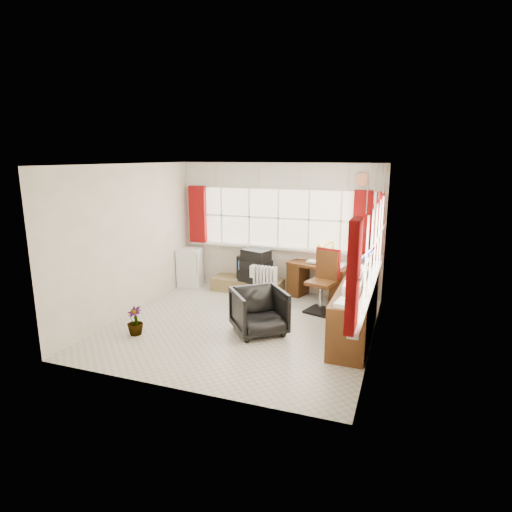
{
  "coord_description": "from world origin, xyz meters",
  "views": [
    {
      "loc": [
        2.38,
        -5.87,
        2.61
      ],
      "look_at": [
        0.06,
        0.55,
        1.02
      ],
      "focal_mm": 30.0,
      "sensor_mm": 36.0,
      "label": 1
    }
  ],
  "objects_px": {
    "task_chair": "(325,279)",
    "credenza": "(355,311)",
    "crt_tv": "(253,267)",
    "tv_bench": "(247,285)",
    "desk": "(320,279)",
    "radiator": "(265,287)",
    "desk_lamp": "(333,247)",
    "office_chair": "(259,311)",
    "mini_fridge": "(190,267)"
  },
  "relations": [
    {
      "from": "radiator",
      "to": "office_chair",
      "type": "bearing_deg",
      "value": -74.84
    },
    {
      "from": "task_chair",
      "to": "crt_tv",
      "type": "height_order",
      "value": "task_chair"
    },
    {
      "from": "task_chair",
      "to": "radiator",
      "type": "height_order",
      "value": "task_chair"
    },
    {
      "from": "desk_lamp",
      "to": "task_chair",
      "type": "bearing_deg",
      "value": -89.13
    },
    {
      "from": "desk",
      "to": "desk_lamp",
      "type": "height_order",
      "value": "desk_lamp"
    },
    {
      "from": "office_chair",
      "to": "desk_lamp",
      "type": "bearing_deg",
      "value": 31.59
    },
    {
      "from": "desk",
      "to": "radiator",
      "type": "bearing_deg",
      "value": -150.77
    },
    {
      "from": "desk_lamp",
      "to": "radiator",
      "type": "xyz_separation_m",
      "value": [
        -1.1,
        -0.69,
        -0.69
      ]
    },
    {
      "from": "desk_lamp",
      "to": "mini_fridge",
      "type": "distance_m",
      "value": 2.95
    },
    {
      "from": "desk",
      "to": "tv_bench",
      "type": "xyz_separation_m",
      "value": [
        -1.45,
        -0.04,
        -0.25
      ]
    },
    {
      "from": "office_chair",
      "to": "crt_tv",
      "type": "relative_size",
      "value": 1.41
    },
    {
      "from": "credenza",
      "to": "tv_bench",
      "type": "relative_size",
      "value": 1.43
    },
    {
      "from": "office_chair",
      "to": "credenza",
      "type": "bearing_deg",
      "value": -24.81
    },
    {
      "from": "radiator",
      "to": "desk",
      "type": "bearing_deg",
      "value": 29.23
    },
    {
      "from": "credenza",
      "to": "office_chair",
      "type": "bearing_deg",
      "value": -165.33
    },
    {
      "from": "desk",
      "to": "office_chair",
      "type": "relative_size",
      "value": 1.7
    },
    {
      "from": "desk_lamp",
      "to": "task_chair",
      "type": "distance_m",
      "value": 0.89
    },
    {
      "from": "office_chair",
      "to": "mini_fridge",
      "type": "height_order",
      "value": "mini_fridge"
    },
    {
      "from": "mini_fridge",
      "to": "tv_bench",
      "type": "bearing_deg",
      "value": 1.72
    },
    {
      "from": "task_chair",
      "to": "radiator",
      "type": "xyz_separation_m",
      "value": [
        -1.11,
        0.11,
        -0.3
      ]
    },
    {
      "from": "office_chair",
      "to": "crt_tv",
      "type": "distance_m",
      "value": 2.16
    },
    {
      "from": "task_chair",
      "to": "crt_tv",
      "type": "relative_size",
      "value": 2.02
    },
    {
      "from": "mini_fridge",
      "to": "task_chair",
      "type": "bearing_deg",
      "value": -10.64
    },
    {
      "from": "desk_lamp",
      "to": "desk",
      "type": "bearing_deg",
      "value": -135.6
    },
    {
      "from": "credenza",
      "to": "tv_bench",
      "type": "xyz_separation_m",
      "value": [
        -2.28,
        1.52,
        -0.27
      ]
    },
    {
      "from": "task_chair",
      "to": "mini_fridge",
      "type": "bearing_deg",
      "value": 169.36
    },
    {
      "from": "office_chair",
      "to": "tv_bench",
      "type": "relative_size",
      "value": 0.54
    },
    {
      "from": "credenza",
      "to": "desk",
      "type": "bearing_deg",
      "value": 118.1
    },
    {
      "from": "desk_lamp",
      "to": "office_chair",
      "type": "distance_m",
      "value": 2.3
    },
    {
      "from": "task_chair",
      "to": "office_chair",
      "type": "height_order",
      "value": "task_chair"
    },
    {
      "from": "task_chair",
      "to": "tv_bench",
      "type": "distance_m",
      "value": 1.8
    },
    {
      "from": "mini_fridge",
      "to": "office_chair",
      "type": "bearing_deg",
      "value": -40.42
    },
    {
      "from": "desk",
      "to": "radiator",
      "type": "height_order",
      "value": "desk"
    },
    {
      "from": "desk",
      "to": "crt_tv",
      "type": "relative_size",
      "value": 2.39
    },
    {
      "from": "tv_bench",
      "to": "crt_tv",
      "type": "distance_m",
      "value": 0.38
    },
    {
      "from": "office_chair",
      "to": "radiator",
      "type": "height_order",
      "value": "office_chair"
    },
    {
      "from": "desk",
      "to": "crt_tv",
      "type": "bearing_deg",
      "value": 176.99
    },
    {
      "from": "crt_tv",
      "to": "mini_fridge",
      "type": "height_order",
      "value": "mini_fridge"
    },
    {
      "from": "task_chair",
      "to": "credenza",
      "type": "bearing_deg",
      "value": -55.86
    },
    {
      "from": "mini_fridge",
      "to": "credenza",
      "type": "bearing_deg",
      "value": -22.79
    },
    {
      "from": "crt_tv",
      "to": "credenza",
      "type": "bearing_deg",
      "value": -36.48
    },
    {
      "from": "desk_lamp",
      "to": "crt_tv",
      "type": "bearing_deg",
      "value": -176.06
    },
    {
      "from": "task_chair",
      "to": "tv_bench",
      "type": "bearing_deg",
      "value": 160.52
    },
    {
      "from": "credenza",
      "to": "crt_tv",
      "type": "xyz_separation_m",
      "value": [
        -2.21,
        1.63,
        0.09
      ]
    },
    {
      "from": "radiator",
      "to": "mini_fridge",
      "type": "bearing_deg",
      "value": 166.23
    },
    {
      "from": "credenza",
      "to": "mini_fridge",
      "type": "relative_size",
      "value": 2.59
    },
    {
      "from": "desk",
      "to": "tv_bench",
      "type": "relative_size",
      "value": 0.92
    },
    {
      "from": "office_chair",
      "to": "mini_fridge",
      "type": "relative_size",
      "value": 0.98
    },
    {
      "from": "crt_tv",
      "to": "mini_fridge",
      "type": "xyz_separation_m",
      "value": [
        -1.32,
        -0.15,
        -0.09
      ]
    },
    {
      "from": "tv_bench",
      "to": "office_chair",
      "type": "bearing_deg",
      "value": -64.11
    }
  ]
}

